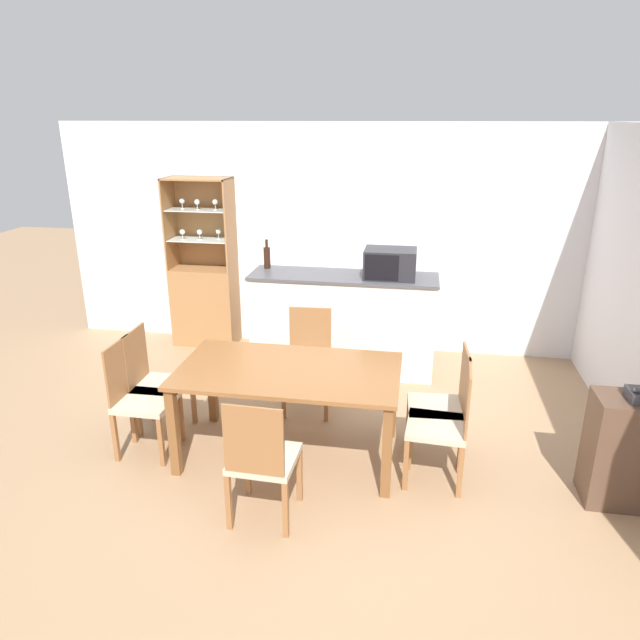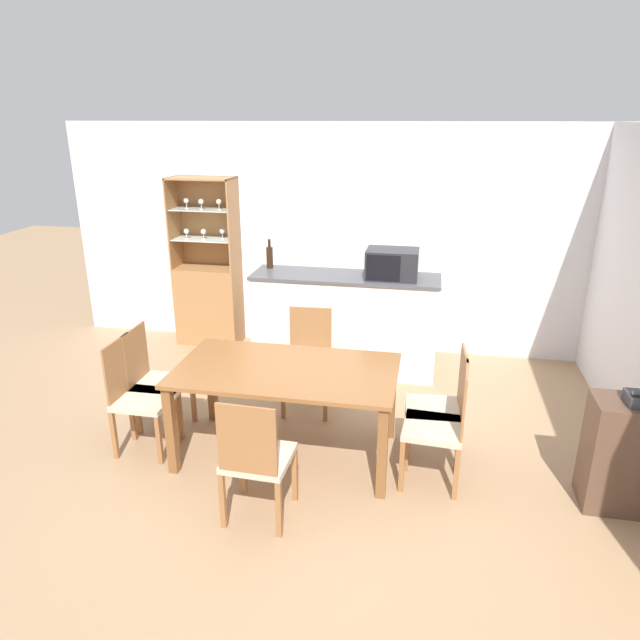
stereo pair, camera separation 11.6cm
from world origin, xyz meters
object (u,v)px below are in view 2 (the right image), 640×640
at_px(dining_chair_head_near, 256,459).
at_px(side_cabinet, 627,455).
at_px(microwave, 392,264).
at_px(dining_chair_side_right_near, 440,426).
at_px(display_cabinet, 209,294).
at_px(dining_table, 286,380).
at_px(dining_chair_side_left_far, 155,381).
at_px(dining_chair_side_left_near, 139,396).
at_px(wine_bottle, 270,257).
at_px(dining_chair_side_right_far, 440,407).
at_px(dining_chair_head_far, 308,361).

relative_size(dining_chair_head_near, side_cabinet, 1.16).
height_order(dining_chair_head_near, side_cabinet, dining_chair_head_near).
bearing_deg(microwave, dining_chair_side_right_near, -74.44).
xyz_separation_m(display_cabinet, dining_table, (1.52, -2.23, 0.06)).
distance_m(display_cabinet, side_cabinet, 4.66).
distance_m(dining_chair_side_left_far, dining_chair_head_near, 1.53).
bearing_deg(display_cabinet, microwave, -12.91).
bearing_deg(microwave, dining_table, -111.16).
bearing_deg(dining_chair_head_near, dining_chair_side_right_near, 31.15).
height_order(dining_chair_side_left_near, wine_bottle, wine_bottle).
bearing_deg(dining_chair_side_left_near, dining_chair_side_right_far, 97.25).
xyz_separation_m(display_cabinet, microwave, (2.19, -0.50, 0.60)).
bearing_deg(dining_table, microwave, 68.84).
bearing_deg(dining_chair_side_right_far, dining_chair_side_left_near, 93.93).
bearing_deg(dining_chair_head_far, display_cabinet, -46.27).
bearing_deg(dining_chair_side_left_far, dining_chair_head_far, 118.05).
height_order(dining_table, dining_chair_head_far, dining_chair_head_far).
relative_size(dining_chair_head_near, wine_bottle, 2.99).
xyz_separation_m(dining_chair_side_left_near, dining_chair_head_near, (1.19, -0.67, 0.00)).
xyz_separation_m(dining_table, dining_chair_side_left_far, (-1.19, 0.14, -0.19)).
bearing_deg(dining_chair_side_right_near, dining_chair_side_left_near, 93.54).
xyz_separation_m(dining_chair_side_right_far, dining_chair_side_right_near, (-0.00, -0.29, 0.00)).
distance_m(display_cabinet, dining_chair_side_left_far, 2.12).
xyz_separation_m(dining_chair_side_left_far, dining_chair_side_right_far, (2.38, 0.00, 0.00)).
distance_m(dining_table, dining_chair_side_left_near, 1.21).
distance_m(dining_table, dining_chair_head_near, 0.83).
bearing_deg(dining_table, wine_bottle, 109.17).
distance_m(display_cabinet, dining_chair_head_near, 3.40).
distance_m(dining_chair_side_left_far, dining_chair_side_right_far, 2.38).
height_order(dining_chair_side_right_near, microwave, microwave).
distance_m(dining_chair_head_near, side_cabinet, 2.54).
bearing_deg(microwave, display_cabinet, 167.09).
distance_m(dining_chair_side_right_far, microwave, 1.82).
bearing_deg(dining_chair_side_left_far, side_cabinet, 83.52).
bearing_deg(side_cabinet, dining_chair_side_right_near, 178.28).
distance_m(dining_chair_side_left_near, dining_chair_head_far, 1.52).
height_order(dining_chair_side_left_near, dining_chair_head_far, same).
height_order(dining_chair_head_near, dining_chair_head_far, same).
relative_size(display_cabinet, dining_chair_side_left_far, 2.09).
bearing_deg(dining_chair_side_right_near, microwave, 19.18).
height_order(dining_chair_head_far, side_cabinet, dining_chair_head_far).
distance_m(dining_chair_head_far, wine_bottle, 1.44).
height_order(dining_table, dining_chair_head_near, dining_chair_head_near).
bearing_deg(dining_chair_head_far, dining_chair_side_left_near, 35.54).
bearing_deg(dining_table, dining_chair_side_right_far, 7.01).
height_order(dining_chair_head_far, microwave, microwave).
bearing_deg(dining_chair_head_far, wine_bottle, -62.01).
xyz_separation_m(dining_chair_side_left_far, side_cabinet, (3.65, -0.33, -0.06)).
height_order(dining_chair_side_right_far, wine_bottle, wine_bottle).
bearing_deg(dining_chair_side_right_near, dining_chair_side_right_far, 3.61).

